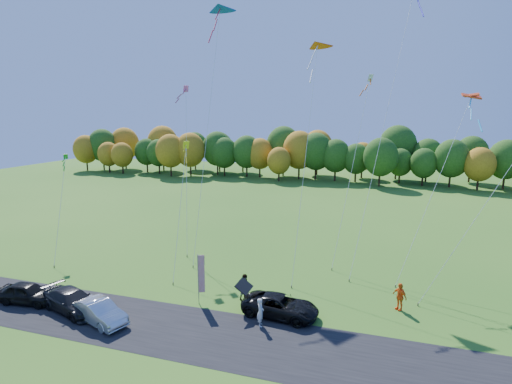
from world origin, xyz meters
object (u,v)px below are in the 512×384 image
(person_east, at_px, (400,296))
(black_suv, at_px, (280,306))
(feather_flag, at_px, (201,273))
(silver_sedan, at_px, (99,312))

(person_east, bearing_deg, black_suv, -113.59)
(person_east, xyz_separation_m, feather_flag, (-13.35, -3.19, 1.27))
(black_suv, xyz_separation_m, feather_flag, (-5.79, 0.09, 1.52))
(silver_sedan, xyz_separation_m, feather_flag, (5.11, 4.39, 1.51))
(person_east, relative_size, feather_flag, 0.52)
(black_suv, height_order, feather_flag, feather_flag)
(black_suv, distance_m, person_east, 8.25)
(black_suv, distance_m, feather_flag, 5.99)
(black_suv, bearing_deg, silver_sedan, 117.08)
(feather_flag, bearing_deg, black_suv, -0.91)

